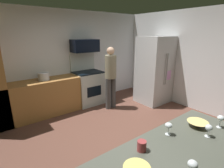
{
  "coord_description": "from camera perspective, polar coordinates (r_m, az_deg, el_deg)",
  "views": [
    {
      "loc": [
        -1.95,
        -2.25,
        2.0
      ],
      "look_at": [
        0.01,
        0.3,
        1.05
      ],
      "focal_mm": 27.74,
      "sensor_mm": 36.0,
      "label": 1
    }
  ],
  "objects": [
    {
      "name": "stock_pot",
      "position": [
        4.5,
        -21.63,
        2.37
      ],
      "size": [
        0.26,
        0.26,
        0.19
      ],
      "primitive_type": "cylinder",
      "color": "#B7BAC7",
      "rests_on": "lower_cabinet_run"
    },
    {
      "name": "wall_back",
      "position": [
        5.04,
        -14.49,
        7.98
      ],
      "size": [
        5.2,
        0.12,
        2.6
      ],
      "primitive_type": "cube",
      "color": "silver",
      "rests_on": "ground"
    },
    {
      "name": "wine_glass_far",
      "position": [
        2.08,
        18.19,
        -12.96
      ],
      "size": [
        0.08,
        0.08,
        0.15
      ],
      "color": "silver",
      "rests_on": "counter_island"
    },
    {
      "name": "wall_right",
      "position": [
        5.07,
        25.82,
        6.92
      ],
      "size": [
        0.12,
        4.8,
        2.6
      ],
      "primitive_type": "cube",
      "color": "silver",
      "rests_on": "ground"
    },
    {
      "name": "wine_glass_near",
      "position": [
        2.47,
        32.2,
        -9.61
      ],
      "size": [
        0.08,
        0.08,
        0.16
      ],
      "color": "silver",
      "rests_on": "counter_island"
    },
    {
      "name": "wine_glass_mid",
      "position": [
        1.61,
        25.04,
        -23.03
      ],
      "size": [
        0.08,
        0.08,
        0.16
      ],
      "color": "silver",
      "rests_on": "counter_island"
    },
    {
      "name": "ground_plane",
      "position": [
        3.59,
        2.95,
        -17.58
      ],
      "size": [
        5.2,
        4.8,
        0.02
      ],
      "primitive_type": "cube",
      "color": "brown"
    },
    {
      "name": "microwave",
      "position": [
        4.93,
        -8.93,
        12.35
      ],
      "size": [
        0.74,
        0.38,
        0.34
      ],
      "primitive_type": "cube",
      "color": "black",
      "rests_on": "oven_range"
    },
    {
      "name": "lower_cabinet_run",
      "position": [
        4.63,
        -22.19,
        -4.38
      ],
      "size": [
        2.4,
        0.6,
        0.9
      ],
      "primitive_type": "cube",
      "color": "#9F6A35",
      "rests_on": "ground"
    },
    {
      "name": "mixing_bowl_large",
      "position": [
        2.41,
        26.34,
        -11.73
      ],
      "size": [
        0.25,
        0.25,
        0.07
      ],
      "primitive_type": "cone",
      "rotation": [
        3.14,
        0.0,
        0.0
      ],
      "color": "#EBCE75",
      "rests_on": "counter_island"
    },
    {
      "name": "oven_range",
      "position": [
        5.06,
        -7.88,
        -0.75
      ],
      "size": [
        0.76,
        0.65,
        1.49
      ],
      "color": "#B9C1BA",
      "rests_on": "ground"
    },
    {
      "name": "refrigerator",
      "position": [
        5.19,
        13.74,
        4.42
      ],
      "size": [
        0.88,
        0.8,
        1.91
      ],
      "color": "#BDBDBE",
      "rests_on": "ground"
    },
    {
      "name": "wine_glass_extra",
      "position": [
        2.21,
        29.29,
        -12.57
      ],
      "size": [
        0.08,
        0.08,
        0.15
      ],
      "color": "silver",
      "rests_on": "counter_island"
    },
    {
      "name": "person_cook",
      "position": [
        4.57,
        -0.45,
        2.97
      ],
      "size": [
        0.31,
        0.3,
        1.66
      ],
      "color": "#404040",
      "rests_on": "ground"
    },
    {
      "name": "mug_coffee",
      "position": [
        1.8,
        9.77,
        -19.45
      ],
      "size": [
        0.09,
        0.09,
        0.1
      ],
      "primitive_type": "cylinder",
      "color": "#9D3738",
      "rests_on": "counter_island"
    }
  ]
}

